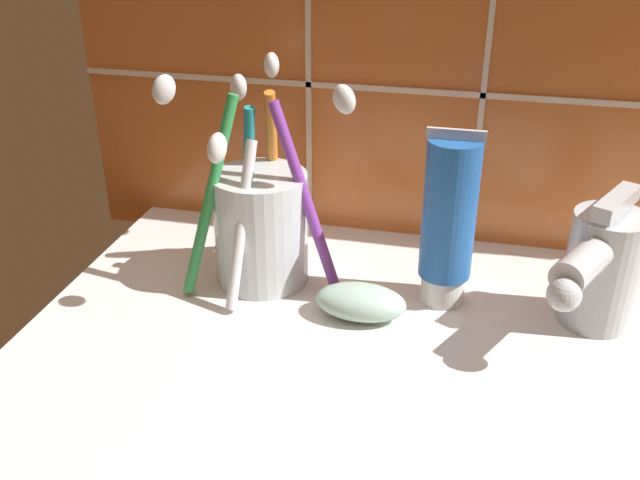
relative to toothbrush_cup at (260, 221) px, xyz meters
The scene contains 6 objects.
sink_counter 18.31cm from the toothbrush_cup, 26.35° to the right, with size 62.11×38.78×2.00cm, color white.
tile_wall_backsplash 23.85cm from the toothbrush_cup, 38.09° to the left, with size 72.11×1.72×42.37cm.
toothbrush_cup is the anchor object (origin of this frame).
toothpaste_tube 15.25cm from the toothbrush_cup, ahead, with size 4.37×4.16×14.60cm.
sink_faucet 26.77cm from the toothbrush_cup, ahead, with size 7.47×11.04×10.67cm.
soap_bar 10.93cm from the toothbrush_cup, 23.03° to the right, with size 7.17×4.17×2.63cm, color silver.
Camera 1 is at (1.73, -43.03, 33.35)cm, focal length 40.00 mm.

